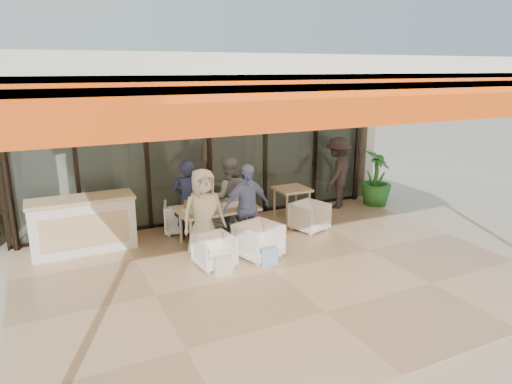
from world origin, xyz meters
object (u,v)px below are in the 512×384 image
Objects in this scene: side_table at (292,193)px; diner_cream at (204,214)px; diner_navy at (188,201)px; side_chair at (310,215)px; standing_woman at (337,173)px; chair_near_right at (259,239)px; dining_table at (216,210)px; host_counter at (83,224)px; diner_grey at (228,196)px; chair_far_left at (181,216)px; chair_near_left at (214,249)px; diner_periwinkle at (247,207)px; potted_palm at (376,178)px; chair_far_right at (219,210)px.

diner_cream is at bearing -156.37° from side_table.
diner_navy is 2.41× the size of side_chair.
standing_woman is at bearing 12.85° from side_table.
standing_woman reaches higher than chair_near_right.
chair_near_right is (0.43, -0.96, -0.33)m from dining_table.
chair_near_right is (2.76, -1.66, -0.17)m from host_counter.
dining_table is at bearing 55.61° from diner_grey.
host_counter is 2.62× the size of chair_far_left.
chair_far_left is 0.99× the size of chair_near_right.
host_counter is 1.95m from diner_navy.
side_table is 1.11× the size of side_chair.
diner_periwinkle is at bearing 24.97° from chair_near_left.
diner_navy is 1.00× the size of diner_cream.
potted_palm is at bearing 1.09° from side_chair.
chair_far_right is 0.46× the size of diner_grey.
diner_grey is at bearing 45.42° from diner_cream.
diner_cream is 4.11m from standing_woman.
diner_navy is at bearing -176.22° from side_table.
dining_table is at bearing 46.43° from diner_cream.
side_chair is 1.88m from standing_woman.
diner_cream reaches higher than host_counter.
side_chair is (2.01, -0.15, -0.35)m from dining_table.
diner_grey is at bearing 53.25° from chair_near_left.
chair_near_right is at bearing 109.08° from chair_far_right.
dining_table is 2.05× the size of chair_far_right.
potted_palm is (4.04, 1.67, 0.32)m from chair_near_right.
diner_navy is at bearing 132.91° from dining_table.
chair_near_left is 2.55m from side_chair.
host_counter is 1.14× the size of diner_cream.
diner_cream is at bearing 131.67° from chair_near_right.
side_table is (2.42, -0.34, 0.28)m from chair_far_left.
chair_near_right is at bearing -171.19° from side_chair.
diner_cream is 0.84m from diner_periwinkle.
diner_navy is 3.90m from standing_woman.
chair_far_right is at bearing -36.57° from standing_woman.
host_counter is 1.14× the size of diner_periwinkle.
chair_near_left is 0.88× the size of chair_near_right.
potted_palm is (4.47, 0.72, -0.01)m from dining_table.
side_chair is at bearing 12.70° from chair_near_left.
side_table is at bearing -171.90° from chair_far_left.
chair_near_left is at bearing -147.22° from side_table.
potted_palm is (4.04, 0.27, -0.12)m from diner_grey.
diner_navy is (-0.84, -0.50, 0.44)m from chair_far_right.
standing_woman is (3.46, 0.93, 0.18)m from dining_table.
diner_periwinkle is (0.84, -0.90, 0.01)m from diner_navy.
diner_cream is 0.93× the size of standing_woman.
chair_near_right reaches higher than chair_far_left.
host_counter reaches higher than dining_table.
host_counter reaches higher than chair_far_right.
side_table is (2.42, 0.16, -0.17)m from diner_navy.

